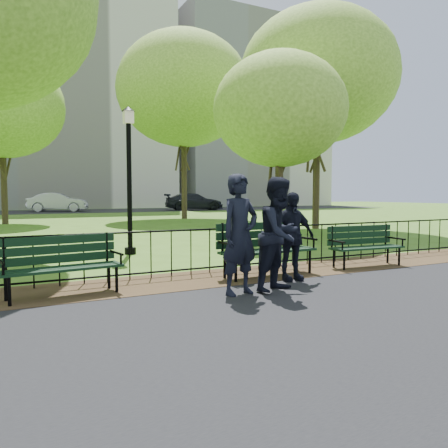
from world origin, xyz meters
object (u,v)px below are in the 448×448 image
park_bench_left_a (61,259)px  person_mid (280,234)px  park_bench_right_a (364,241)px  tree_mid_e (318,77)px  sedan_dark (194,202)px  person_right (291,236)px  park_bench_main (257,242)px  sedan_silver (58,202)px  lamppost (129,174)px  tree_far_e (184,90)px  tree_far_c (1,106)px  person_left (240,234)px  tree_near_e (280,110)px

park_bench_left_a → person_mid: size_ratio=1.00×
park_bench_right_a → tree_mid_e: bearing=60.8°
sedan_dark → person_right: bearing=171.6°
park_bench_left_a → person_right: (3.84, -0.62, 0.23)m
park_bench_left_a → person_mid: 3.44m
park_bench_main → sedan_silver: (0.04, 33.34, 0.16)m
lamppost → sedan_dark: size_ratio=0.69×
person_mid → tree_far_e: bearing=50.4°
park_bench_left_a → tree_far_e: 22.18m
park_bench_left_a → sedan_dark: (15.47, 31.26, 0.24)m
tree_far_e → sedan_dark: (6.02, 12.62, -7.20)m
sedan_silver → person_right: bearing=-162.4°
park_bench_main → sedan_silver: sedan_silver is taller
tree_far_c → tree_far_e: bearing=1.5°
tree_mid_e → person_mid: tree_mid_e is taller
park_bench_main → park_bench_right_a: park_bench_main is taller
person_left → person_right: bearing=9.9°
tree_far_c → person_mid: (3.88, -19.60, -5.14)m
tree_far_c → sedan_silver: (4.20, 14.91, -5.24)m
lamppost → tree_near_e: (5.60, 1.40, 2.34)m
lamppost → sedan_silver: lamppost is taller
lamppost → park_bench_right_a: bearing=-46.7°
park_bench_left_a → sedan_dark: bearing=56.5°
person_right → tree_near_e: bearing=62.6°
park_bench_main → tree_far_c: (-4.16, 18.43, 5.40)m
person_right → tree_mid_e: bearing=54.1°
tree_mid_e → sedan_silver: 26.69m
park_bench_right_a → tree_mid_e: (5.65, 8.68, 6.18)m
park_bench_main → tree_far_e: (5.98, 18.69, 7.34)m
tree_far_e → person_left: 22.15m
tree_near_e → park_bench_right_a: bearing=-105.9°
tree_far_e → person_mid: bearing=-107.5°
lamppost → tree_far_e: size_ratio=0.33×
park_bench_left_a → tree_far_c: bearing=84.9°
tree_far_e → person_right: size_ratio=7.22×
lamppost → tree_mid_e: bearing=24.7°
park_bench_left_a → tree_far_c: (-0.69, 18.37, 5.49)m
tree_near_e → person_right: size_ratio=3.99×
person_mid → tree_far_c: bearing=79.0°
lamppost → tree_near_e: size_ratio=0.60×
park_bench_main → person_right: bearing=-60.0°
person_mid → sedan_silver: bearing=67.3°
park_bench_left_a → person_mid: (3.19, -1.23, 0.35)m
park_bench_main → park_bench_right_a: bearing=-3.2°
tree_near_e → tree_far_e: (1.68, 13.06, 3.59)m
lamppost → person_right: (1.67, -4.80, -1.27)m
tree_mid_e → tree_far_e: 10.38m
park_bench_main → person_left: size_ratio=1.06×
tree_near_e → lamppost: bearing=-166.0°
tree_far_e → tree_far_c: bearing=-178.5°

